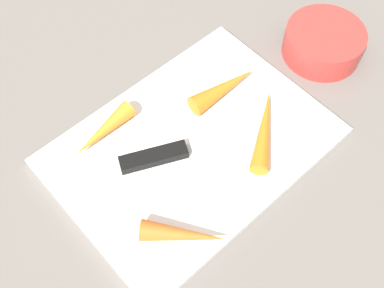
# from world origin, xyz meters

# --- Properties ---
(ground_plane) EXTENTS (1.40, 1.40, 0.00)m
(ground_plane) POSITION_xyz_m (0.00, 0.00, 0.00)
(ground_plane) COLOR slate
(cutting_board) EXTENTS (0.36, 0.26, 0.01)m
(cutting_board) POSITION_xyz_m (0.00, 0.00, 0.01)
(cutting_board) COLOR white
(cutting_board) RESTS_ON ground_plane
(knife) EXTENTS (0.19, 0.10, 0.01)m
(knife) POSITION_xyz_m (-0.04, 0.01, 0.02)
(knife) COLOR #B7B7BC
(knife) RESTS_ON cutting_board
(carrot_shortest) EXTENTS (0.10, 0.04, 0.03)m
(carrot_shortest) POSITION_xyz_m (-0.08, 0.09, 0.02)
(carrot_shortest) COLOR orange
(carrot_shortest) RESTS_ON cutting_board
(carrot_short) EXTENTS (0.09, 0.09, 0.03)m
(carrot_short) POSITION_xyz_m (-0.10, -0.09, 0.03)
(carrot_short) COLOR orange
(carrot_short) RESTS_ON cutting_board
(carrot_long) EXTENTS (0.11, 0.04, 0.03)m
(carrot_long) POSITION_xyz_m (0.09, 0.03, 0.03)
(carrot_long) COLOR orange
(carrot_long) RESTS_ON cutting_board
(carrot_longest) EXTENTS (0.12, 0.10, 0.03)m
(carrot_longest) POSITION_xyz_m (0.08, -0.05, 0.02)
(carrot_longest) COLOR orange
(carrot_longest) RESTS_ON cutting_board
(small_bowl) EXTENTS (0.12, 0.12, 0.04)m
(small_bowl) POSITION_xyz_m (0.26, -0.01, 0.02)
(small_bowl) COLOR red
(small_bowl) RESTS_ON ground_plane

